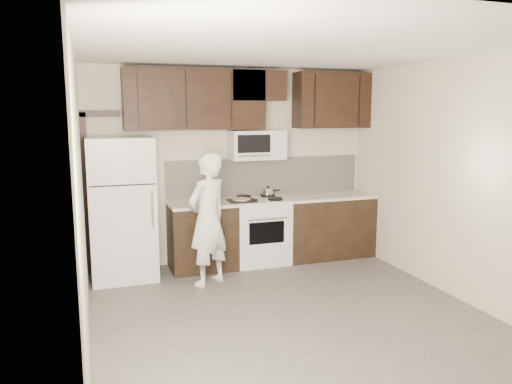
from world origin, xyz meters
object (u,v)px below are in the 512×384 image
stove (259,230)px  microwave (257,145)px  refrigerator (122,209)px  person (208,219)px

stove → microwave: microwave is taller
refrigerator → person: bearing=-30.9°
microwave → person: 1.42m
microwave → refrigerator: 2.00m
microwave → refrigerator: microwave is taller
stove → microwave: bearing=90.1°
stove → microwave: (-0.00, 0.12, 1.19)m
refrigerator → person: (0.97, -0.58, -0.08)m
refrigerator → person: size_ratio=1.10×
stove → refrigerator: refrigerator is taller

